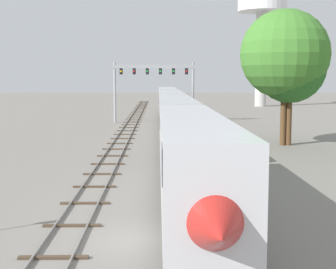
{
  "coord_description": "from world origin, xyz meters",
  "views": [
    {
      "loc": [
        0.38,
        -19.84,
        6.64
      ],
      "look_at": [
        1.0,
        12.0,
        3.0
      ],
      "focal_mm": 53.45,
      "sensor_mm": 36.0,
      "label": 1
    }
  ],
  "objects_px": {
    "passenger_train": "(173,113)",
    "trackside_tree_left": "(290,67)",
    "signal_gantry": "(154,79)",
    "trackside_tree_right": "(285,54)",
    "water_tower": "(262,10)"
  },
  "relations": [
    {
      "from": "water_tower",
      "to": "trackside_tree_left",
      "type": "relative_size",
      "value": 2.42
    },
    {
      "from": "signal_gantry",
      "to": "trackside_tree_left",
      "type": "height_order",
      "value": "trackside_tree_left"
    },
    {
      "from": "passenger_train",
      "to": "signal_gantry",
      "type": "bearing_deg",
      "value": 97.28
    },
    {
      "from": "passenger_train",
      "to": "signal_gantry",
      "type": "relative_size",
      "value": 7.05
    },
    {
      "from": "passenger_train",
      "to": "trackside_tree_left",
      "type": "xyz_separation_m",
      "value": [
        11.19,
        -7.54,
        5.0
      ]
    },
    {
      "from": "water_tower",
      "to": "signal_gantry",
      "type": "bearing_deg",
      "value": -120.34
    },
    {
      "from": "signal_gantry",
      "to": "trackside_tree_right",
      "type": "height_order",
      "value": "trackside_tree_right"
    },
    {
      "from": "water_tower",
      "to": "trackside_tree_left",
      "type": "distance_m",
      "value": 68.86
    },
    {
      "from": "water_tower",
      "to": "trackside_tree_right",
      "type": "relative_size",
      "value": 2.03
    },
    {
      "from": "trackside_tree_left",
      "to": "trackside_tree_right",
      "type": "bearing_deg",
      "value": 179.9
    },
    {
      "from": "signal_gantry",
      "to": "trackside_tree_left",
      "type": "relative_size",
      "value": 1.09
    },
    {
      "from": "passenger_train",
      "to": "trackside_tree_right",
      "type": "xyz_separation_m",
      "value": [
        10.62,
        -7.54,
        6.26
      ]
    },
    {
      "from": "trackside_tree_left",
      "to": "water_tower",
      "type": "bearing_deg",
      "value": 80.79
    },
    {
      "from": "passenger_train",
      "to": "water_tower",
      "type": "distance_m",
      "value": 65.8
    },
    {
      "from": "signal_gantry",
      "to": "trackside_tree_left",
      "type": "xyz_separation_m",
      "value": [
        13.44,
        -25.14,
        1.12
      ]
    }
  ]
}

